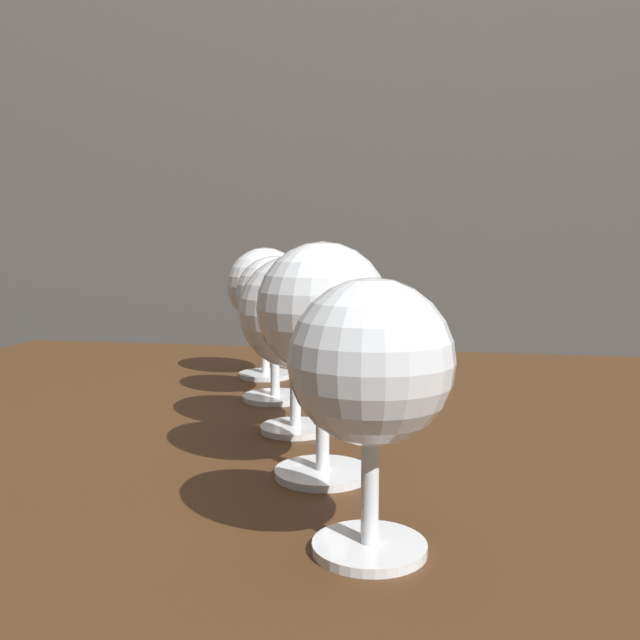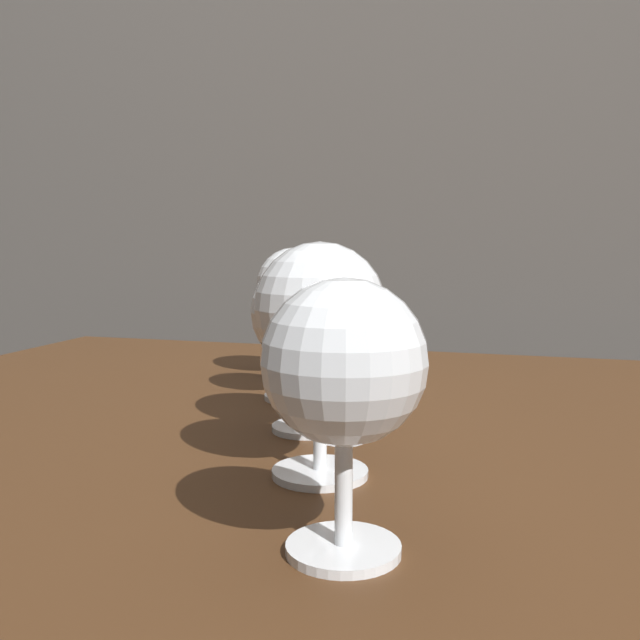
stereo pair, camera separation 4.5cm
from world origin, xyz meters
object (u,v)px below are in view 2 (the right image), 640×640
at_px(wine_glass_rose, 307,315).
at_px(wine_glass_white, 344,368).
at_px(wine_glass_port, 296,300).
at_px(wine_glass_chardonnay, 294,288).
at_px(wine_glass_cabernet, 320,314).

bearing_deg(wine_glass_rose, wine_glass_white, -68.42).
relative_size(wine_glass_rose, wine_glass_port, 1.02).
xyz_separation_m(wine_glass_port, wine_glass_chardonnay, (-0.04, 0.11, 0.00)).
relative_size(wine_glass_white, wine_glass_port, 0.99).
bearing_deg(wine_glass_cabernet, wine_glass_chardonnay, 110.86).
xyz_separation_m(wine_glass_white, wine_glass_rose, (-0.08, 0.21, 0.00)).
height_order(wine_glass_white, wine_glass_port, wine_glass_port).
bearing_deg(wine_glass_port, wine_glass_rose, -67.93).
distance_m(wine_glass_port, wine_glass_chardonnay, 0.12).
bearing_deg(wine_glass_port, wine_glass_cabernet, -68.27).
relative_size(wine_glass_white, wine_glass_cabernet, 0.89).
distance_m(wine_glass_cabernet, wine_glass_port, 0.23).
xyz_separation_m(wine_glass_white, wine_glass_cabernet, (-0.04, 0.11, 0.01)).
bearing_deg(wine_glass_white, wine_glass_cabernet, 111.78).
height_order(wine_glass_white, wine_glass_cabernet, wine_glass_cabernet).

